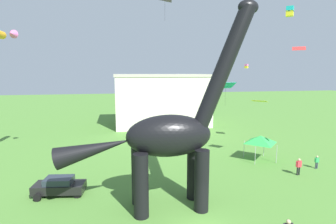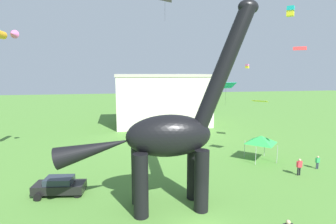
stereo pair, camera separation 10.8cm
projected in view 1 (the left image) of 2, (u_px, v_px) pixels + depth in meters
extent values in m
cylinder|color=black|center=(194.00, 171.00, 21.89)|extent=(1.10, 1.10, 4.74)
cylinder|color=black|center=(202.00, 181.00, 19.86)|extent=(1.10, 1.10, 4.74)
cylinder|color=black|center=(139.00, 175.00, 21.02)|extent=(1.10, 1.10, 4.74)
cylinder|color=black|center=(141.00, 186.00, 18.99)|extent=(1.10, 1.10, 4.74)
ellipsoid|color=black|center=(169.00, 136.00, 19.95)|extent=(6.49, 2.80, 3.19)
cylinder|color=black|center=(224.00, 67.00, 20.01)|extent=(4.66, 1.20, 9.24)
ellipsoid|color=black|center=(248.00, 7.00, 19.70)|extent=(1.60, 1.00, 1.10)
cone|color=black|center=(95.00, 149.00, 19.01)|extent=(5.70, 1.60, 2.70)
cube|color=black|center=(59.00, 187.00, 22.69)|extent=(4.41, 2.36, 0.72)
cube|color=#232B35|center=(59.00, 181.00, 22.60)|extent=(2.47, 1.88, 0.52)
cylinder|color=black|center=(80.00, 186.00, 23.90)|extent=(0.65, 0.31, 0.62)
cylinder|color=black|center=(77.00, 194.00, 22.17)|extent=(0.65, 0.31, 0.62)
cylinder|color=black|center=(43.00, 188.00, 23.31)|extent=(0.65, 0.31, 0.62)
cylinder|color=black|center=(37.00, 198.00, 21.58)|extent=(0.65, 0.31, 0.62)
cylinder|color=black|center=(297.00, 171.00, 27.10)|extent=(0.14, 0.14, 0.87)
cylinder|color=black|center=(299.00, 171.00, 27.14)|extent=(0.14, 0.14, 0.87)
cube|color=#D1333D|center=(299.00, 164.00, 27.01)|extent=(0.47, 0.29, 0.62)
sphere|color=tan|center=(299.00, 160.00, 26.95)|extent=(0.27, 0.27, 0.27)
cylinder|color=#D1333D|center=(296.00, 164.00, 26.96)|extent=(0.12, 0.12, 0.58)
cylinder|color=#D1333D|center=(301.00, 164.00, 27.06)|extent=(0.12, 0.12, 0.58)
sphere|color=tan|center=(288.00, 222.00, 15.78)|extent=(0.27, 0.27, 0.27)
cylinder|color=#2D3347|center=(316.00, 165.00, 28.94)|extent=(0.12, 0.12, 0.72)
cylinder|color=#2D3347|center=(317.00, 165.00, 28.97)|extent=(0.12, 0.12, 0.72)
cube|color=green|center=(317.00, 160.00, 28.86)|extent=(0.39, 0.24, 0.51)
sphere|color=tan|center=(317.00, 157.00, 28.81)|extent=(0.23, 0.23, 0.23)
cylinder|color=green|center=(315.00, 160.00, 28.82)|extent=(0.10, 0.10, 0.48)
cylinder|color=green|center=(319.00, 160.00, 28.90)|extent=(0.10, 0.10, 0.48)
cylinder|color=#B2B2B7|center=(264.00, 148.00, 33.29)|extent=(0.06, 0.06, 2.10)
cylinder|color=#B2B2B7|center=(277.00, 154.00, 30.67)|extent=(0.06, 0.06, 2.10)
cylinder|color=#B2B2B7|center=(244.00, 149.00, 32.77)|extent=(0.06, 0.06, 2.10)
cylinder|color=#B2B2B7|center=(255.00, 156.00, 30.15)|extent=(0.06, 0.06, 2.10)
pyramid|color=green|center=(260.00, 139.00, 31.50)|extent=(3.15, 3.15, 0.90)
cube|color=#19B2B7|center=(226.00, 85.00, 25.45)|extent=(1.73, 1.19, 0.61)
cylinder|color=black|center=(225.00, 97.00, 25.61)|extent=(0.01, 0.01, 1.70)
cylinder|color=black|center=(165.00, 11.00, 21.36)|extent=(0.01, 0.01, 1.48)
cone|color=pink|center=(12.00, 34.00, 28.18)|extent=(0.95, 0.82, 0.90)
cube|color=yellow|center=(259.00, 101.00, 30.98)|extent=(2.17, 2.15, 0.29)
cube|color=red|center=(299.00, 48.00, 33.22)|extent=(1.87, 1.76, 0.52)
cube|color=#19B2B7|center=(290.00, 9.00, 26.05)|extent=(0.93, 0.93, 0.53)
cube|color=yellow|center=(290.00, 14.00, 26.11)|extent=(0.93, 0.93, 0.53)
cube|color=pink|center=(246.00, 65.00, 40.51)|extent=(0.62, 0.62, 0.36)
cube|color=yellow|center=(246.00, 67.00, 40.55)|extent=(0.62, 0.62, 0.36)
cube|color=beige|center=(161.00, 101.00, 53.42)|extent=(18.02, 11.61, 9.59)
cube|color=#ABA396|center=(161.00, 75.00, 52.68)|extent=(18.38, 11.84, 0.50)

